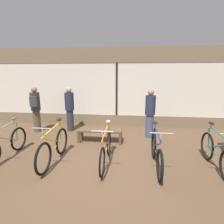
{
  "coord_description": "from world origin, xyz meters",
  "views": [
    {
      "loc": [
        0.63,
        -3.96,
        2.18
      ],
      "look_at": [
        0.0,
        1.55,
        0.95
      ],
      "focal_mm": 28.0,
      "sensor_mm": 36.0,
      "label": 1
    }
  ],
  "objects_px": {
    "bicycle_far_left": "(6,145)",
    "bicycle_far_right": "(216,154)",
    "bicycle_center": "(106,149)",
    "customer_near_rack": "(70,108)",
    "bicycle_left": "(54,147)",
    "bicycle_right": "(156,152)",
    "display_bench": "(100,132)",
    "customer_mid_floor": "(36,108)",
    "customer_by_window": "(150,113)"
  },
  "relations": [
    {
      "from": "bicycle_far_right",
      "to": "customer_mid_floor",
      "type": "distance_m",
      "value": 5.91
    },
    {
      "from": "bicycle_center",
      "to": "customer_near_rack",
      "type": "distance_m",
      "value": 2.98
    },
    {
      "from": "bicycle_far_left",
      "to": "bicycle_center",
      "type": "bearing_deg",
      "value": 0.6
    },
    {
      "from": "bicycle_left",
      "to": "bicycle_center",
      "type": "height_order",
      "value": "bicycle_left"
    },
    {
      "from": "display_bench",
      "to": "customer_mid_floor",
      "type": "relative_size",
      "value": 0.82
    },
    {
      "from": "bicycle_far_left",
      "to": "bicycle_center",
      "type": "height_order",
      "value": "bicycle_far_left"
    },
    {
      "from": "bicycle_far_right",
      "to": "bicycle_far_left",
      "type": "bearing_deg",
      "value": -179.62
    },
    {
      "from": "bicycle_right",
      "to": "display_bench",
      "type": "height_order",
      "value": "bicycle_right"
    },
    {
      "from": "bicycle_center",
      "to": "bicycle_right",
      "type": "xyz_separation_m",
      "value": [
        1.2,
        -0.04,
        -0.0
      ]
    },
    {
      "from": "customer_near_rack",
      "to": "bicycle_far_left",
      "type": "bearing_deg",
      "value": -110.04
    },
    {
      "from": "customer_by_window",
      "to": "bicycle_left",
      "type": "bearing_deg",
      "value": -140.7
    },
    {
      "from": "customer_mid_floor",
      "to": "bicycle_far_left",
      "type": "bearing_deg",
      "value": -80.85
    },
    {
      "from": "customer_mid_floor",
      "to": "bicycle_far_right",
      "type": "bearing_deg",
      "value": -20.71
    },
    {
      "from": "bicycle_left",
      "to": "customer_by_window",
      "type": "relative_size",
      "value": 1.04
    },
    {
      "from": "display_bench",
      "to": "bicycle_far_right",
      "type": "bearing_deg",
      "value": -24.69
    },
    {
      "from": "bicycle_left",
      "to": "customer_mid_floor",
      "type": "height_order",
      "value": "customer_mid_floor"
    },
    {
      "from": "bicycle_far_left",
      "to": "display_bench",
      "type": "xyz_separation_m",
      "value": [
        2.22,
        1.39,
        -0.03
      ]
    },
    {
      "from": "display_bench",
      "to": "customer_near_rack",
      "type": "distance_m",
      "value": 1.77
    },
    {
      "from": "bicycle_right",
      "to": "bicycle_center",
      "type": "bearing_deg",
      "value": 178.31
    },
    {
      "from": "bicycle_right",
      "to": "display_bench",
      "type": "xyz_separation_m",
      "value": [
        -1.59,
        1.39,
        -0.03
      ]
    },
    {
      "from": "bicycle_far_right",
      "to": "customer_near_rack",
      "type": "xyz_separation_m",
      "value": [
        -4.29,
        2.35,
        0.5
      ]
    },
    {
      "from": "bicycle_far_right",
      "to": "bicycle_center",
      "type": "bearing_deg",
      "value": -179.85
    },
    {
      "from": "bicycle_far_left",
      "to": "customer_by_window",
      "type": "height_order",
      "value": "customer_by_window"
    },
    {
      "from": "bicycle_right",
      "to": "customer_mid_floor",
      "type": "height_order",
      "value": "customer_mid_floor"
    },
    {
      "from": "bicycle_right",
      "to": "bicycle_far_right",
      "type": "distance_m",
      "value": 1.35
    },
    {
      "from": "bicycle_left",
      "to": "bicycle_far_right",
      "type": "bearing_deg",
      "value": 1.46
    },
    {
      "from": "bicycle_right",
      "to": "customer_near_rack",
      "type": "relative_size",
      "value": 1.01
    },
    {
      "from": "display_bench",
      "to": "customer_near_rack",
      "type": "xyz_separation_m",
      "value": [
        -1.35,
        1.0,
        0.55
      ]
    },
    {
      "from": "bicycle_far_left",
      "to": "bicycle_far_right",
      "type": "bearing_deg",
      "value": 0.38
    },
    {
      "from": "bicycle_center",
      "to": "customer_mid_floor",
      "type": "height_order",
      "value": "customer_mid_floor"
    },
    {
      "from": "bicycle_far_right",
      "to": "bicycle_left",
      "type": "bearing_deg",
      "value": -178.54
    },
    {
      "from": "bicycle_center",
      "to": "customer_near_rack",
      "type": "bearing_deg",
      "value": 126.49
    },
    {
      "from": "bicycle_right",
      "to": "customer_mid_floor",
      "type": "bearing_deg",
      "value": 152.95
    },
    {
      "from": "customer_mid_floor",
      "to": "display_bench",
      "type": "bearing_deg",
      "value": -15.87
    },
    {
      "from": "bicycle_left",
      "to": "customer_mid_floor",
      "type": "xyz_separation_m",
      "value": [
        -1.67,
        2.18,
        0.53
      ]
    },
    {
      "from": "customer_by_window",
      "to": "bicycle_center",
      "type": "bearing_deg",
      "value": -121.91
    },
    {
      "from": "bicycle_left",
      "to": "customer_mid_floor",
      "type": "bearing_deg",
      "value": 127.41
    },
    {
      "from": "bicycle_left",
      "to": "display_bench",
      "type": "distance_m",
      "value": 1.71
    },
    {
      "from": "bicycle_far_left",
      "to": "bicycle_far_right",
      "type": "relative_size",
      "value": 0.98
    },
    {
      "from": "customer_by_window",
      "to": "customer_mid_floor",
      "type": "xyz_separation_m",
      "value": [
        -4.18,
        0.12,
        0.05
      ]
    },
    {
      "from": "bicycle_far_left",
      "to": "bicycle_left",
      "type": "bearing_deg",
      "value": -2.76
    },
    {
      "from": "customer_near_rack",
      "to": "customer_by_window",
      "type": "distance_m",
      "value": 3.0
    },
    {
      "from": "customer_near_rack",
      "to": "bicycle_right",
      "type": "bearing_deg",
      "value": -39.11
    },
    {
      "from": "bicycle_far_left",
      "to": "customer_by_window",
      "type": "distance_m",
      "value": 4.36
    },
    {
      "from": "bicycle_far_right",
      "to": "customer_mid_floor",
      "type": "bearing_deg",
      "value": 159.29
    },
    {
      "from": "bicycle_far_left",
      "to": "customer_near_rack",
      "type": "height_order",
      "value": "customer_near_rack"
    },
    {
      "from": "bicycle_right",
      "to": "customer_by_window",
      "type": "distance_m",
      "value": 2.06
    },
    {
      "from": "bicycle_far_left",
      "to": "bicycle_left",
      "type": "distance_m",
      "value": 1.33
    },
    {
      "from": "bicycle_right",
      "to": "bicycle_far_right",
      "type": "height_order",
      "value": "bicycle_far_right"
    },
    {
      "from": "bicycle_far_right",
      "to": "customer_by_window",
      "type": "height_order",
      "value": "customer_by_window"
    }
  ]
}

